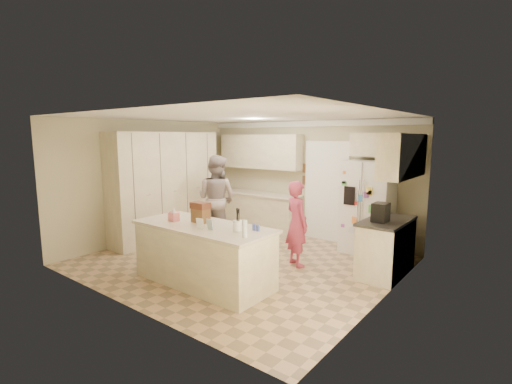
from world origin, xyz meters
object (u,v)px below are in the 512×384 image
Objects in this scene: teen_boy at (217,199)px; teen_girl at (297,224)px; coffee_maker at (381,212)px; tissue_box at (174,217)px; utensil_crock at (237,226)px; dollhouse_body at (201,215)px; refrigerator at (368,207)px; island_base at (204,256)px.

teen_boy is 2.17m from teen_girl.
coffee_maker is at bearing 170.96° from teen_boy.
utensil_crock is at bearing 7.13° from tissue_box.
coffee_maker is 2.84m from dollhouse_body.
teen_girl is at bearing -116.64° from refrigerator.
refrigerator is 1.20× the size of teen_girl.
utensil_crock is (-1.40, -1.85, -0.07)m from coffee_maker.
island_base is at bearing 118.19° from teen_boy.
island_base is at bearing -116.06° from refrigerator.
dollhouse_body is 0.17× the size of teen_girl.
coffee_maker is 2.32m from utensil_crock.
coffee_maker is 2.87m from island_base.
island_base is at bearing -137.17° from coffee_maker.
coffee_maker is 1.15× the size of dollhouse_body.
refrigerator is at bearing 62.30° from dollhouse_body.
teen_girl is (-1.35, -0.32, -0.32)m from coffee_maker.
refrigerator is 3.39m from island_base.
tissue_box is at bearing -172.87° from utensil_crock.
dollhouse_body is at bearing 88.66° from teen_girl.
teen_girl reaches higher than island_base.
dollhouse_body is at bearing 176.42° from utensil_crock.
teen_boy reaches higher than tissue_box.
refrigerator is 12.00× the size of utensil_crock.
refrigerator is 1.64m from teen_girl.
island_base is 2.37m from teen_boy.
teen_boy is (-3.50, -0.09, -0.14)m from coffee_maker.
refrigerator is at bearing 75.99° from utensil_crock.
utensil_crock is at bearing 129.53° from teen_boy.
teen_boy is at bearing 128.73° from island_base.
utensil_crock is 1.21m from tissue_box.
dollhouse_body is (-0.15, 0.10, 0.60)m from island_base.
coffee_maker is 2.14× the size of tissue_box.
dollhouse_body is 1.73m from teen_girl.
island_base is at bearing -33.69° from dollhouse_body.
teen_girl is (0.70, 1.58, 0.31)m from island_base.
coffee_maker is 0.20× the size of teen_girl.
utensil_crock is 0.10× the size of teen_girl.
teen_boy reaches higher than island_base.
teen_girl reaches higher than tissue_box.
dollhouse_body reaches higher than utensil_crock.
tissue_box is (-1.95, -3.15, 0.10)m from refrigerator.
teen_girl is at bearing 53.18° from tissue_box.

